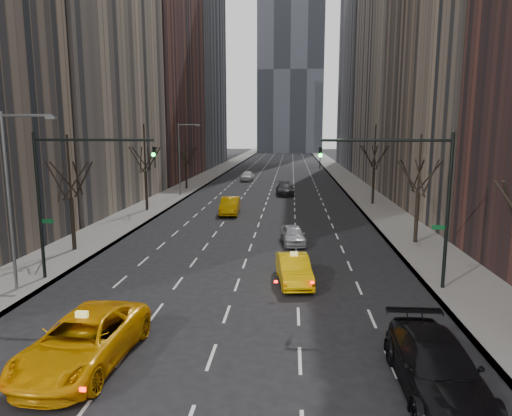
% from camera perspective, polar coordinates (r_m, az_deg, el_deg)
% --- Properties ---
extents(sidewalk_left, '(4.50, 320.00, 0.15)m').
position_cam_1_polar(sidewalk_left, '(83.23, -6.04, 3.97)').
color(sidewalk_left, slate).
rests_on(sidewalk_left, ground).
extents(sidewalk_right, '(4.50, 320.00, 0.15)m').
position_cam_1_polar(sidewalk_right, '(82.39, 11.00, 3.79)').
color(sidewalk_right, slate).
rests_on(sidewalk_right, ground).
extents(bld_left_far, '(14.00, 28.00, 44.00)m').
position_cam_1_polar(bld_left_far, '(82.34, -13.58, 19.02)').
color(bld_left_far, brown).
rests_on(bld_left_far, ground).
extents(bld_left_deep, '(14.00, 30.00, 60.00)m').
position_cam_1_polar(bld_left_deep, '(112.30, -8.73, 20.72)').
color(bld_left_deep, slate).
rests_on(bld_left_deep, ground).
extents(bld_right_far, '(14.00, 28.00, 50.00)m').
position_cam_1_polar(bld_right_far, '(79.51, 19.27, 21.32)').
color(bld_right_far, tan).
rests_on(bld_right_far, ground).
extents(bld_right_deep, '(14.00, 30.00, 58.00)m').
position_cam_1_polar(bld_right_deep, '(110.05, 15.07, 20.21)').
color(bld_right_deep, slate).
rests_on(bld_right_deep, ground).
extents(tree_lw_b, '(3.36, 3.50, 7.82)m').
position_cam_1_polar(tree_lw_b, '(33.29, -22.10, 1.15)').
color(tree_lw_b, black).
rests_on(tree_lw_b, ground).
extents(tree_lw_c, '(3.36, 3.50, 8.74)m').
position_cam_1_polar(tree_lw_c, '(47.99, -13.64, 4.37)').
color(tree_lw_c, black).
rests_on(tree_lw_c, ground).
extents(tree_lw_d, '(3.36, 3.50, 7.36)m').
position_cam_1_polar(tree_lw_d, '(65.33, -8.74, 5.44)').
color(tree_lw_d, black).
rests_on(tree_lw_d, ground).
extents(tree_rw_b, '(3.36, 3.50, 7.82)m').
position_cam_1_polar(tree_rw_b, '(34.97, 19.58, 1.68)').
color(tree_rw_b, black).
rests_on(tree_rw_b, ground).
extents(tree_rw_c, '(3.36, 3.50, 8.74)m').
position_cam_1_polar(tree_rw_c, '(52.42, 14.53, 4.76)').
color(tree_rw_c, black).
rests_on(tree_rw_c, ground).
extents(traffic_mast_left, '(6.69, 0.39, 8.00)m').
position_cam_1_polar(traffic_mast_left, '(26.46, -22.48, 2.97)').
color(traffic_mast_left, black).
rests_on(traffic_mast_left, ground).
extents(traffic_mast_right, '(6.69, 0.39, 8.00)m').
position_cam_1_polar(traffic_mast_right, '(24.42, 19.28, 2.66)').
color(traffic_mast_right, black).
rests_on(traffic_mast_right, ground).
extents(streetlight_near, '(2.83, 0.22, 9.00)m').
position_cam_1_polar(streetlight_near, '(25.58, -27.98, 2.66)').
color(streetlight_near, slate).
rests_on(streetlight_near, ground).
extents(streetlight_far, '(2.83, 0.22, 9.00)m').
position_cam_1_polar(streetlight_far, '(58.14, -9.25, 6.95)').
color(streetlight_far, slate).
rests_on(streetlight_far, ground).
extents(taxi_suv, '(3.32, 6.52, 1.77)m').
position_cam_1_polar(taxi_suv, '(17.88, -20.79, -15.27)').
color(taxi_suv, orange).
rests_on(taxi_suv, ground).
extents(taxi_sedan, '(2.19, 4.80, 1.52)m').
position_cam_1_polar(taxi_sedan, '(25.14, 4.75, -7.66)').
color(taxi_sedan, '#FFC205').
rests_on(taxi_sedan, ground).
extents(silver_sedan_ahead, '(2.12, 4.20, 1.37)m').
position_cam_1_polar(silver_sedan_ahead, '(33.61, 4.64, -3.35)').
color(silver_sedan_ahead, '#A7A9AF').
rests_on(silver_sedan_ahead, ground).
extents(parked_suv_black, '(2.43, 5.96, 1.73)m').
position_cam_1_polar(parked_suv_black, '(16.28, 21.61, -17.98)').
color(parked_suv_black, black).
rests_on(parked_suv_black, ground).
extents(far_taxi, '(1.97, 5.13, 1.67)m').
position_cam_1_polar(far_taxi, '(45.51, -3.26, 0.28)').
color(far_taxi, '#DC9A04').
rests_on(far_taxi, ground).
extents(far_suv_grey, '(2.58, 5.47, 1.54)m').
position_cam_1_polar(far_suv_grey, '(59.29, 3.63, 2.40)').
color(far_suv_grey, '#2A292E').
rests_on(far_suv_grey, ground).
extents(far_car_white, '(2.05, 4.81, 1.62)m').
position_cam_1_polar(far_car_white, '(75.67, -1.10, 4.02)').
color(far_car_white, white).
rests_on(far_car_white, ground).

